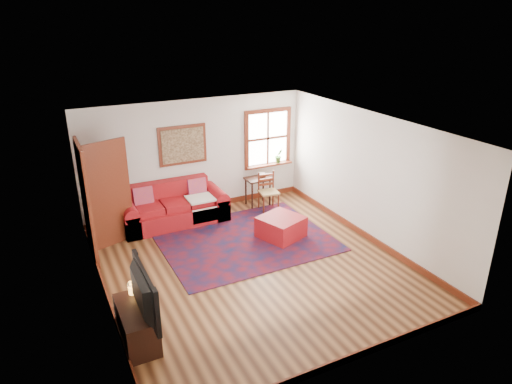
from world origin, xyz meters
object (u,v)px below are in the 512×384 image
side_table (258,183)px  media_cabinet (137,325)px  ladder_back_chair (268,190)px  red_leather_sofa (174,210)px  red_ottoman (281,227)px

side_table → media_cabinet: size_ratio=0.70×
ladder_back_chair → media_cabinet: bearing=-139.5°
ladder_back_chair → media_cabinet: 4.82m
red_leather_sofa → media_cabinet: 3.77m
red_leather_sofa → ladder_back_chair: ladder_back_chair is taller
ladder_back_chair → media_cabinet: ladder_back_chair is taller
media_cabinet → red_ottoman: bearing=29.0°
red_ottoman → side_table: bearing=59.3°
side_table → ladder_back_chair: size_ratio=0.76×
red_leather_sofa → media_cabinet: size_ratio=2.31×
red_leather_sofa → red_ottoman: red_leather_sofa is taller
media_cabinet → ladder_back_chair: bearing=40.5°
red_ottoman → red_leather_sofa: bearing=116.3°
ladder_back_chair → red_leather_sofa: bearing=171.9°
side_table → ladder_back_chair: bearing=-75.4°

